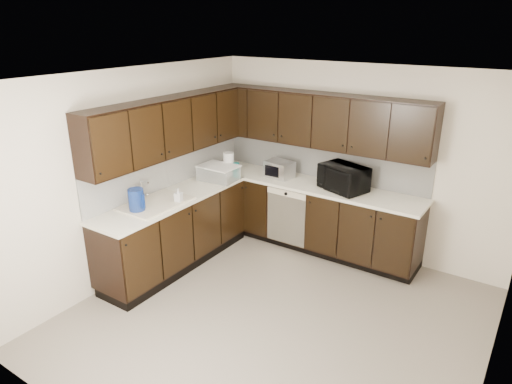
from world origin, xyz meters
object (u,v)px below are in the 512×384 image
(sink, at_px, (155,209))
(storage_bin, at_px, (219,173))
(microwave, at_px, (343,178))
(toaster_oven, at_px, (279,169))
(blue_pitcher, at_px, (136,200))

(sink, relative_size, storage_bin, 1.67)
(microwave, distance_m, storage_bin, 1.67)
(toaster_oven, relative_size, blue_pitcher, 1.34)
(storage_bin, bearing_deg, sink, -93.58)
(blue_pitcher, bearing_deg, sink, 90.83)
(sink, bearing_deg, microwave, 45.86)
(sink, relative_size, blue_pitcher, 3.01)
(microwave, bearing_deg, storage_bin, -141.34)
(sink, height_order, microwave, microwave)
(toaster_oven, relative_size, storage_bin, 0.74)
(toaster_oven, height_order, storage_bin, toaster_oven)
(sink, distance_m, blue_pitcher, 0.33)
(microwave, height_order, toaster_oven, microwave)
(microwave, relative_size, blue_pitcher, 2.14)
(toaster_oven, bearing_deg, storage_bin, -130.90)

